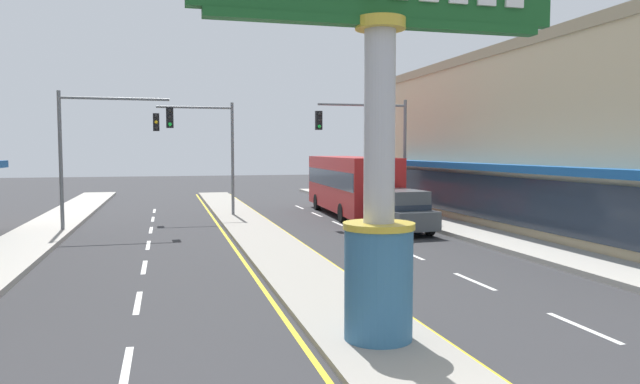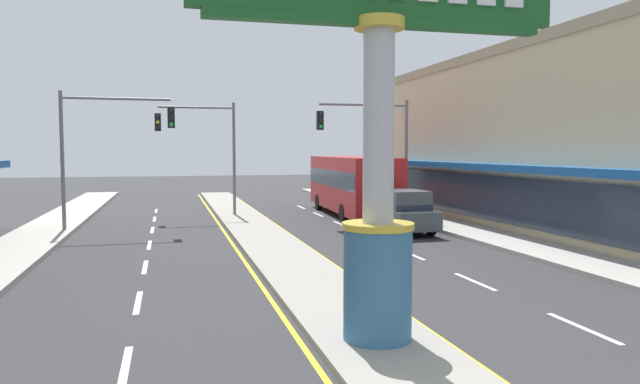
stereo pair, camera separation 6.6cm
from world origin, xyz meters
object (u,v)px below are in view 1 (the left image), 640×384
object	(u,v)px
storefront_right	(595,139)
traffic_light_left_side	(103,136)
traffic_light_median_far	(204,140)
district_sign	(379,139)
bus_far_right_lane	(350,182)
traffic_light_right_side	(373,138)
suv_near_right_lane	(397,210)

from	to	relation	value
storefront_right	traffic_light_left_side	xyz separation A→B (m)	(-21.32, 5.00, 0.12)
traffic_light_median_far	district_sign	bearing A→B (deg)	-85.50
traffic_light_median_far	bus_far_right_lane	bearing A→B (deg)	-7.14
traffic_light_left_side	bus_far_right_lane	distance (m)	13.23
traffic_light_left_side	traffic_light_right_side	xyz separation A→B (m)	(12.79, 0.67, 0.00)
suv_near_right_lane	bus_far_right_lane	bearing A→B (deg)	90.03
traffic_light_left_side	storefront_right	bearing A→B (deg)	-13.19
traffic_light_median_far	bus_far_right_lane	size ratio (longest dim) A/B	0.55
district_sign	storefront_right	world-z (taller)	storefront_right
district_sign	traffic_light_right_side	distance (m)	19.19
traffic_light_median_far	bus_far_right_lane	world-z (taller)	traffic_light_median_far
suv_near_right_lane	bus_far_right_lane	size ratio (longest dim) A/B	0.42
district_sign	bus_far_right_lane	bearing A→B (deg)	73.78
traffic_light_left_side	suv_near_right_lane	size ratio (longest dim) A/B	1.32
traffic_light_right_side	traffic_light_left_side	bearing A→B (deg)	-177.01
district_sign	traffic_light_median_far	world-z (taller)	district_sign
storefront_right	bus_far_right_lane	distance (m)	12.51
district_sign	traffic_light_median_far	size ratio (longest dim) A/B	1.19
district_sign	suv_near_right_lane	size ratio (longest dim) A/B	1.57
traffic_light_left_side	suv_near_right_lane	distance (m)	13.36
suv_near_right_lane	traffic_light_median_far	bearing A→B (deg)	134.68
storefront_right	traffic_light_median_far	world-z (taller)	storefront_right
district_sign	storefront_right	xyz separation A→B (m)	(14.92, 12.42, 0.28)
suv_near_right_lane	traffic_light_left_side	bearing A→B (deg)	164.96
traffic_light_right_side	bus_far_right_lane	world-z (taller)	traffic_light_right_side
storefront_right	traffic_light_median_far	distance (m)	19.21
traffic_light_median_far	bus_far_right_lane	distance (m)	8.24
suv_near_right_lane	bus_far_right_lane	world-z (taller)	bus_far_right_lane
traffic_light_left_side	traffic_light_right_side	world-z (taller)	same
traffic_light_right_side	storefront_right	bearing A→B (deg)	-33.61
district_sign	traffic_light_right_side	bearing A→B (deg)	70.52
storefront_right	bus_far_right_lane	bearing A→B (deg)	135.72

